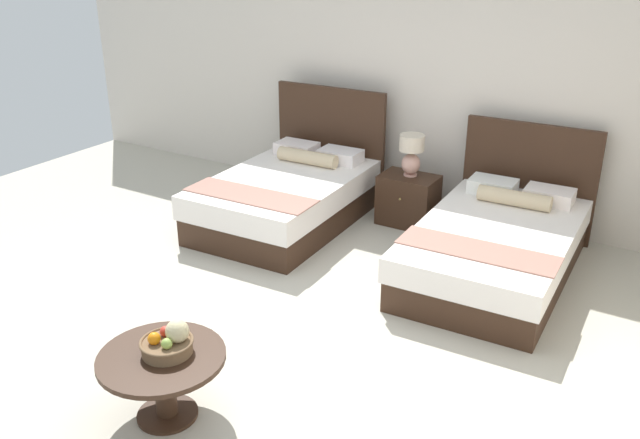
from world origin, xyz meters
TOP-DOWN VIEW (x-y plane):
  - ground_plane at (0.00, 0.00)m, footprint 10.19×9.42m
  - wall_back at (0.00, 2.91)m, footprint 10.19×0.12m
  - bed_near_window at (-1.14, 1.69)m, footprint 1.41×2.10m
  - bed_near_corner at (1.13, 1.69)m, footprint 1.39×2.26m
  - nightstand at (-0.03, 2.30)m, footprint 0.59×0.42m
  - table_lamp at (-0.03, 2.32)m, footprint 0.26×0.26m
  - coffee_table at (-0.04, -1.38)m, footprint 0.81×0.81m
  - fruit_bowl at (-0.01, -1.33)m, footprint 0.34×0.34m

SIDE VIEW (x-z plane):
  - ground_plane at x=0.00m, z-range -0.02..0.00m
  - nightstand at x=-0.03m, z-range 0.00..0.54m
  - bed_near_corner at x=1.13m, z-range -0.30..0.87m
  - bed_near_window at x=-1.14m, z-range -0.33..0.95m
  - coffee_table at x=-0.04m, z-range 0.11..0.58m
  - fruit_bowl at x=-0.01m, z-range 0.43..0.65m
  - table_lamp at x=-0.03m, z-range 0.57..1.01m
  - wall_back at x=0.00m, z-range 0.00..2.87m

